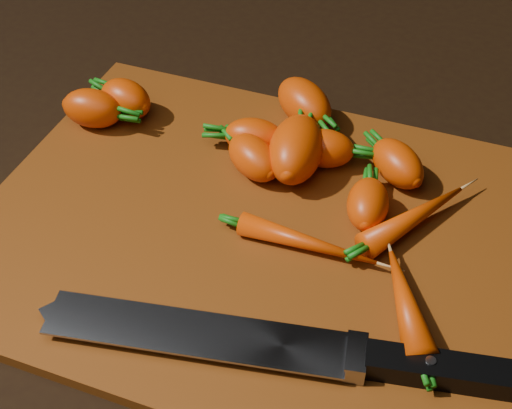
% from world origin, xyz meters
% --- Properties ---
extents(ground, '(2.00, 2.00, 0.01)m').
position_xyz_m(ground, '(0.00, 0.00, -0.01)').
color(ground, black).
extents(cutting_board, '(0.50, 0.40, 0.01)m').
position_xyz_m(cutting_board, '(0.00, 0.00, 0.01)').
color(cutting_board, '#6F3109').
rests_on(cutting_board, ground).
extents(carrot_0, '(0.07, 0.05, 0.04)m').
position_xyz_m(carrot_0, '(-0.21, 0.08, 0.03)').
color(carrot_0, '#C43601').
rests_on(carrot_0, cutting_board).
extents(carrot_1, '(0.07, 0.06, 0.04)m').
position_xyz_m(carrot_1, '(-0.19, 0.11, 0.03)').
color(carrot_1, '#C43601').
rests_on(carrot_1, cutting_board).
extents(carrot_2, '(0.09, 0.08, 0.04)m').
position_xyz_m(carrot_2, '(-0.01, 0.17, 0.03)').
color(carrot_2, '#C43601').
rests_on(carrot_2, cutting_board).
extents(carrot_3, '(0.06, 0.10, 0.05)m').
position_xyz_m(carrot_3, '(0.01, 0.09, 0.04)').
color(carrot_3, '#C43601').
rests_on(carrot_3, cutting_board).
extents(carrot_4, '(0.07, 0.05, 0.04)m').
position_xyz_m(carrot_4, '(-0.04, 0.10, 0.03)').
color(carrot_4, '#C43601').
rests_on(carrot_4, cutting_board).
extents(carrot_5, '(0.06, 0.05, 0.04)m').
position_xyz_m(carrot_5, '(0.04, 0.11, 0.03)').
color(carrot_5, '#C43601').
rests_on(carrot_5, cutting_board).
extents(carrot_6, '(0.08, 0.07, 0.04)m').
position_xyz_m(carrot_6, '(0.11, 0.11, 0.03)').
color(carrot_6, '#C43601').
rests_on(carrot_6, cutting_board).
extents(carrot_7, '(0.09, 0.12, 0.03)m').
position_xyz_m(carrot_7, '(0.14, 0.05, 0.02)').
color(carrot_7, '#C43601').
rests_on(carrot_7, cutting_board).
extents(carrot_8, '(0.13, 0.03, 0.02)m').
position_xyz_m(carrot_8, '(0.06, -0.01, 0.02)').
color(carrot_8, '#C43601').
rests_on(carrot_8, cutting_board).
extents(carrot_9, '(0.07, 0.11, 0.03)m').
position_xyz_m(carrot_9, '(0.15, -0.05, 0.03)').
color(carrot_9, '#C43601').
rests_on(carrot_9, cutting_board).
extents(carrot_10, '(0.05, 0.07, 0.04)m').
position_xyz_m(carrot_10, '(0.10, 0.05, 0.03)').
color(carrot_10, '#C43601').
rests_on(carrot_10, cutting_board).
extents(carrot_11, '(0.08, 0.07, 0.04)m').
position_xyz_m(carrot_11, '(-0.03, 0.07, 0.03)').
color(carrot_11, '#C43601').
rests_on(carrot_11, cutting_board).
extents(knife, '(0.39, 0.10, 0.02)m').
position_xyz_m(knife, '(0.03, -0.13, 0.02)').
color(knife, gray).
rests_on(knife, cutting_board).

